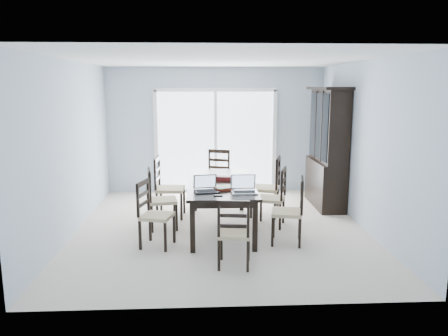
{
  "coord_description": "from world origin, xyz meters",
  "views": [
    {
      "loc": [
        -0.28,
        -6.61,
        2.22
      ],
      "look_at": [
        0.05,
        0.0,
        0.97
      ],
      "focal_mm": 35.0,
      "sensor_mm": 36.0,
      "label": 1
    }
  ],
  "objects_px": {
    "china_hutch": "(327,149)",
    "laptop_silver": "(244,189)",
    "chair_end_far": "(217,170)",
    "chair_right_mid": "(277,191)",
    "dining_table": "(221,187)",
    "chair_right_near": "(294,204)",
    "laptop_dark": "(207,188)",
    "hot_tub": "(192,162)",
    "chair_left_mid": "(157,192)",
    "chair_end_near": "(234,226)",
    "chair_left_far": "(164,181)",
    "cell_phone": "(218,195)",
    "chair_left_near": "(150,207)",
    "chair_right_far": "(271,180)",
    "game_box": "(224,178)"
  },
  "relations": [
    {
      "from": "china_hutch",
      "to": "laptop_silver",
      "type": "relative_size",
      "value": 6.1
    },
    {
      "from": "chair_end_far",
      "to": "chair_right_mid",
      "type": "bearing_deg",
      "value": 138.68
    },
    {
      "from": "dining_table",
      "to": "china_hutch",
      "type": "relative_size",
      "value": 1.0
    },
    {
      "from": "dining_table",
      "to": "chair_right_near",
      "type": "height_order",
      "value": "chair_right_near"
    },
    {
      "from": "laptop_dark",
      "to": "hot_tub",
      "type": "xyz_separation_m",
      "value": [
        -0.29,
        4.17,
        -0.35
      ]
    },
    {
      "from": "chair_left_mid",
      "to": "chair_end_near",
      "type": "xyz_separation_m",
      "value": [
        1.09,
        -1.6,
        -0.04
      ]
    },
    {
      "from": "china_hutch",
      "to": "chair_end_far",
      "type": "distance_m",
      "value": 2.1
    },
    {
      "from": "laptop_dark",
      "to": "china_hutch",
      "type": "bearing_deg",
      "value": 31.05
    },
    {
      "from": "chair_left_far",
      "to": "hot_tub",
      "type": "relative_size",
      "value": 0.66
    },
    {
      "from": "cell_phone",
      "to": "hot_tub",
      "type": "xyz_separation_m",
      "value": [
        -0.44,
        4.4,
        -0.3
      ]
    },
    {
      "from": "chair_right_mid",
      "to": "hot_tub",
      "type": "bearing_deg",
      "value": 40.65
    },
    {
      "from": "chair_left_mid",
      "to": "chair_end_far",
      "type": "bearing_deg",
      "value": 138.75
    },
    {
      "from": "china_hutch",
      "to": "chair_left_far",
      "type": "relative_size",
      "value": 1.84
    },
    {
      "from": "laptop_dark",
      "to": "hot_tub",
      "type": "height_order",
      "value": "laptop_dark"
    },
    {
      "from": "cell_phone",
      "to": "hot_tub",
      "type": "distance_m",
      "value": 4.43
    },
    {
      "from": "dining_table",
      "to": "china_hutch",
      "type": "distance_m",
      "value": 2.41
    },
    {
      "from": "cell_phone",
      "to": "chair_right_mid",
      "type": "bearing_deg",
      "value": 43.04
    },
    {
      "from": "cell_phone",
      "to": "chair_end_near",
      "type": "bearing_deg",
      "value": -77.66
    },
    {
      "from": "chair_left_far",
      "to": "chair_right_mid",
      "type": "bearing_deg",
      "value": 75.84
    },
    {
      "from": "chair_left_near",
      "to": "chair_right_far",
      "type": "relative_size",
      "value": 0.9
    },
    {
      "from": "chair_end_near",
      "to": "chair_end_far",
      "type": "bearing_deg",
      "value": 99.13
    },
    {
      "from": "chair_right_far",
      "to": "chair_right_mid",
      "type": "bearing_deg",
      "value": -163.63
    },
    {
      "from": "chair_right_mid",
      "to": "laptop_silver",
      "type": "distance_m",
      "value": 1.02
    },
    {
      "from": "chair_end_near",
      "to": "laptop_silver",
      "type": "relative_size",
      "value": 2.86
    },
    {
      "from": "game_box",
      "to": "china_hutch",
      "type": "bearing_deg",
      "value": 30.07
    },
    {
      "from": "chair_right_mid",
      "to": "chair_end_far",
      "type": "xyz_separation_m",
      "value": [
        -0.88,
        1.57,
        0.04
      ]
    },
    {
      "from": "chair_left_far",
      "to": "chair_right_near",
      "type": "bearing_deg",
      "value": 58.56
    },
    {
      "from": "chair_right_near",
      "to": "chair_right_mid",
      "type": "height_order",
      "value": "chair_right_near"
    },
    {
      "from": "chair_right_near",
      "to": "chair_right_mid",
      "type": "xyz_separation_m",
      "value": [
        -0.11,
        0.78,
        -0.01
      ]
    },
    {
      "from": "chair_left_far",
      "to": "chair_right_near",
      "type": "distance_m",
      "value": 2.38
    },
    {
      "from": "laptop_silver",
      "to": "game_box",
      "type": "xyz_separation_m",
      "value": [
        -0.24,
        0.84,
        -0.03
      ]
    },
    {
      "from": "cell_phone",
      "to": "hot_tub",
      "type": "height_order",
      "value": "hot_tub"
    },
    {
      "from": "chair_right_near",
      "to": "chair_right_mid",
      "type": "bearing_deg",
      "value": 19.91
    },
    {
      "from": "chair_right_far",
      "to": "laptop_dark",
      "type": "bearing_deg",
      "value": 154.99
    },
    {
      "from": "chair_end_near",
      "to": "hot_tub",
      "type": "height_order",
      "value": "chair_end_near"
    },
    {
      "from": "chair_end_far",
      "to": "laptop_dark",
      "type": "height_order",
      "value": "chair_end_far"
    },
    {
      "from": "chair_end_far",
      "to": "china_hutch",
      "type": "bearing_deg",
      "value": -171.49
    },
    {
      "from": "chair_right_near",
      "to": "game_box",
      "type": "distance_m",
      "value": 1.27
    },
    {
      "from": "chair_end_far",
      "to": "chair_left_near",
      "type": "bearing_deg",
      "value": 85.94
    },
    {
      "from": "laptop_silver",
      "to": "hot_tub",
      "type": "distance_m",
      "value": 4.34
    },
    {
      "from": "hot_tub",
      "to": "chair_end_far",
      "type": "bearing_deg",
      "value": -74.59
    },
    {
      "from": "chair_right_near",
      "to": "cell_phone",
      "type": "xyz_separation_m",
      "value": [
        -1.08,
        -0.16,
        0.17
      ]
    },
    {
      "from": "chair_left_mid",
      "to": "china_hutch",
      "type": "bearing_deg",
      "value": 102.78
    },
    {
      "from": "china_hutch",
      "to": "chair_left_mid",
      "type": "bearing_deg",
      "value": -158.18
    },
    {
      "from": "chair_left_near",
      "to": "game_box",
      "type": "distance_m",
      "value": 1.36
    },
    {
      "from": "chair_right_mid",
      "to": "hot_tub",
      "type": "relative_size",
      "value": 0.6
    },
    {
      "from": "chair_right_near",
      "to": "hot_tub",
      "type": "xyz_separation_m",
      "value": [
        -1.52,
        4.24,
        -0.12
      ]
    },
    {
      "from": "china_hutch",
      "to": "laptop_silver",
      "type": "bearing_deg",
      "value": -131.09
    },
    {
      "from": "chair_right_near",
      "to": "chair_end_near",
      "type": "bearing_deg",
      "value": 144.6
    },
    {
      "from": "chair_left_near",
      "to": "chair_right_near",
      "type": "distance_m",
      "value": 2.01
    }
  ]
}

